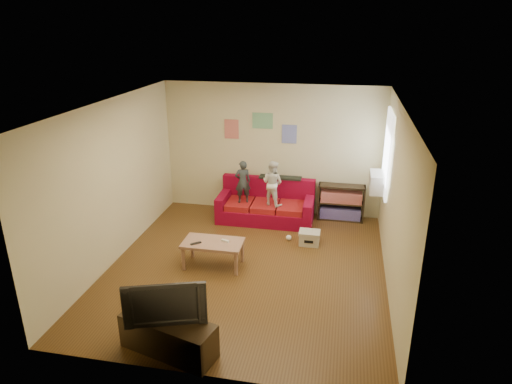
% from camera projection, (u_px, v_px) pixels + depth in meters
% --- Properties ---
extents(room_shell, '(4.52, 5.02, 2.72)m').
position_uv_depth(room_shell, '(246.00, 192.00, 7.11)').
color(room_shell, brown).
rests_on(room_shell, ground).
extents(sofa, '(1.93, 0.89, 0.85)m').
position_uv_depth(sofa, '(266.00, 206.00, 9.34)').
color(sofa, maroon).
rests_on(sofa, ground).
extents(child_a, '(0.37, 0.31, 0.87)m').
position_uv_depth(child_a, '(243.00, 182.00, 9.08)').
color(child_a, '#2B3337').
rests_on(child_a, sofa).
extents(child_b, '(0.54, 0.49, 0.91)m').
position_uv_depth(child_b, '(272.00, 183.00, 8.96)').
color(child_b, silver).
rests_on(child_b, sofa).
extents(coffee_table, '(0.99, 0.54, 0.44)m').
position_uv_depth(coffee_table, '(213.00, 245.00, 7.52)').
color(coffee_table, '#A77963').
rests_on(coffee_table, ground).
extents(remote, '(0.17, 0.15, 0.02)m').
position_uv_depth(remote, '(196.00, 243.00, 7.43)').
color(remote, black).
rests_on(remote, coffee_table).
extents(game_controller, '(0.14, 0.08, 0.03)m').
position_uv_depth(game_controller, '(225.00, 241.00, 7.50)').
color(game_controller, silver).
rests_on(game_controller, coffee_table).
extents(bookshelf, '(0.93, 0.28, 0.75)m').
position_uv_depth(bookshelf, '(341.00, 204.00, 9.31)').
color(bookshelf, '#2D2215').
rests_on(bookshelf, ground).
extents(window, '(0.04, 1.08, 1.48)m').
position_uv_depth(window, '(387.00, 153.00, 8.12)').
color(window, white).
rests_on(window, room_shell).
extents(ac_unit, '(0.28, 0.55, 0.35)m').
position_uv_depth(ac_unit, '(377.00, 182.00, 8.34)').
color(ac_unit, '#B7B2A3').
rests_on(ac_unit, window).
extents(artwork_left, '(0.30, 0.01, 0.40)m').
position_uv_depth(artwork_left, '(232.00, 129.00, 9.40)').
color(artwork_left, '#D87266').
rests_on(artwork_left, room_shell).
extents(artwork_center, '(0.42, 0.01, 0.32)m').
position_uv_depth(artwork_center, '(263.00, 121.00, 9.21)').
color(artwork_center, '#72B27F').
rests_on(artwork_center, room_shell).
extents(artwork_right, '(0.30, 0.01, 0.38)m').
position_uv_depth(artwork_right, '(289.00, 134.00, 9.20)').
color(artwork_right, '#727FCC').
rests_on(artwork_right, room_shell).
extents(file_box, '(0.38, 0.29, 0.26)m').
position_uv_depth(file_box, '(309.00, 238.00, 8.33)').
color(file_box, beige).
rests_on(file_box, ground).
extents(tv_stand, '(1.29, 0.72, 0.46)m').
position_uv_depth(tv_stand, '(168.00, 336.00, 5.60)').
color(tv_stand, '#322414').
rests_on(tv_stand, ground).
extents(television, '(0.97, 0.43, 0.56)m').
position_uv_depth(television, '(165.00, 301.00, 5.42)').
color(television, black).
rests_on(television, tv_stand).
extents(tissue, '(0.11, 0.11, 0.10)m').
position_uv_depth(tissue, '(289.00, 238.00, 8.52)').
color(tissue, white).
rests_on(tissue, ground).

